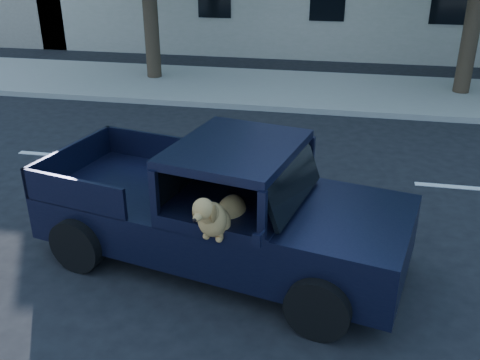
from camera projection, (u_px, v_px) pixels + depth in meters
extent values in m
plane|color=black|center=(198.00, 268.00, 7.36)|extent=(120.00, 120.00, 0.00)
cube|color=gray|center=(281.00, 89.00, 15.52)|extent=(60.00, 4.00, 0.15)
cylinder|color=#332619|center=(150.00, 7.00, 15.68)|extent=(0.44, 0.44, 4.40)
cylinder|color=#332619|center=(474.00, 16.00, 14.10)|extent=(0.44, 0.44, 4.40)
cube|color=black|center=(221.00, 222.00, 7.31)|extent=(5.26, 2.93, 0.63)
cube|color=black|center=(351.00, 223.00, 6.50)|extent=(1.81, 2.17, 0.15)
cube|color=black|center=(236.00, 149.00, 6.75)|extent=(1.84, 2.11, 0.11)
cube|color=black|center=(293.00, 183.00, 6.61)|extent=(0.59, 1.66, 0.54)
cube|color=black|center=(237.00, 232.00, 6.72)|extent=(0.63, 0.63, 0.36)
cube|color=black|center=(257.00, 240.00, 5.69)|extent=(0.10, 0.07, 0.15)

